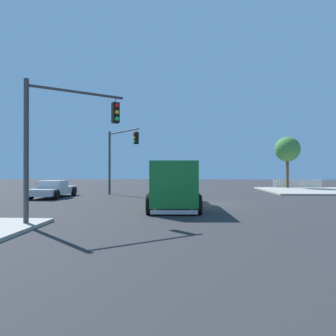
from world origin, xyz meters
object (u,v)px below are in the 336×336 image
at_px(delivery_truck, 173,183).
at_px(traffic_light_primary, 118,152).
at_px(pickup_silver, 53,188).
at_px(shade_tree_near, 287,149).
at_px(traffic_light_secondary, 61,130).

distance_m(delivery_truck, traffic_light_primary, 9.53).
xyz_separation_m(pickup_silver, shade_tree_near, (-22.65, -12.36, 3.90)).
relative_size(traffic_light_primary, pickup_silver, 1.10).
xyz_separation_m(delivery_truck, traffic_light_secondary, (4.49, 5.90, 2.49)).
bearing_deg(traffic_light_secondary, shade_tree_near, -125.99).
bearing_deg(pickup_silver, shade_tree_near, -151.38).
distance_m(traffic_light_secondary, shade_tree_near, 29.38).
height_order(traffic_light_secondary, pickup_silver, traffic_light_secondary).
distance_m(traffic_light_primary, traffic_light_secondary, 13.61).
bearing_deg(shade_tree_near, delivery_truck, 54.46).
bearing_deg(delivery_truck, traffic_light_secondary, 52.69).
bearing_deg(pickup_silver, traffic_light_secondary, 115.31).
bearing_deg(shade_tree_near, traffic_light_primary, 29.68).
height_order(traffic_light_primary, shade_tree_near, shade_tree_near).
xyz_separation_m(traffic_light_secondary, pickup_silver, (5.39, -11.40, -3.19)).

